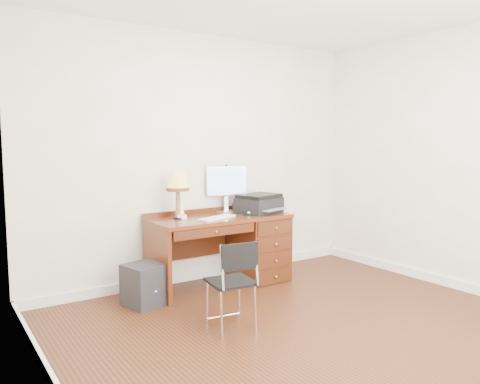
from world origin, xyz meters
TOP-DOWN VIEW (x-y plane):
  - ground at (0.00, 0.00)m, footprint 4.00×4.00m
  - room_shell at (0.00, 0.63)m, footprint 4.00×4.00m
  - desk at (0.32, 1.40)m, footprint 1.50×0.67m
  - monitor at (0.21, 1.62)m, footprint 0.43×0.22m
  - keyboard at (-0.10, 1.29)m, footprint 0.47×0.27m
  - mouse_pad at (0.33, 1.29)m, footprint 0.22×0.22m
  - printer at (0.51, 1.39)m, footprint 0.54×0.47m
  - leg_lamp at (-0.44, 1.49)m, footprint 0.24×0.24m
  - phone at (-0.41, 1.49)m, footprint 0.11×0.11m
  - pen_cup at (0.30, 1.54)m, footprint 0.08×0.08m
  - chair at (-0.54, 0.28)m, footprint 0.40×0.40m
  - equipment_box at (-0.92, 1.26)m, footprint 0.41×0.41m

SIDE VIEW (x-z plane):
  - ground at x=0.00m, z-range 0.00..0.00m
  - room_shell at x=0.00m, z-range -1.95..2.05m
  - equipment_box at x=-0.92m, z-range 0.00..0.39m
  - desk at x=0.32m, z-range 0.04..0.79m
  - chair at x=-0.54m, z-range 0.08..0.83m
  - keyboard at x=-0.10m, z-range 0.75..0.77m
  - mouse_pad at x=0.33m, z-range 0.74..0.78m
  - pen_cup at x=0.30m, z-range 0.75..0.86m
  - phone at x=-0.41m, z-range 0.71..0.91m
  - printer at x=0.51m, z-range 0.75..0.95m
  - monitor at x=0.21m, z-range 0.82..1.33m
  - leg_lamp at x=-0.44m, z-range 0.86..1.35m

